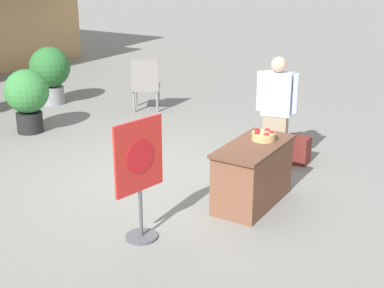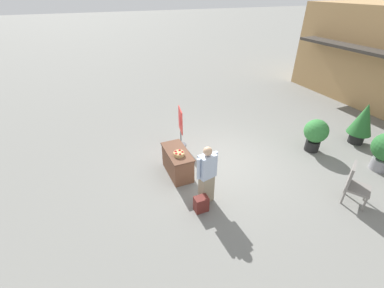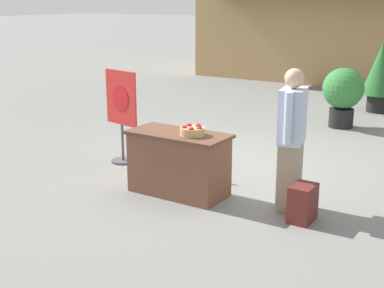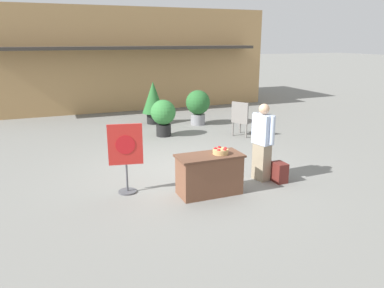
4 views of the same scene
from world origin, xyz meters
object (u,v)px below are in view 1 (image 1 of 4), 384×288
object	(u,v)px
apple_basket	(264,135)
patio_chair	(145,82)
display_table	(253,174)
poster_board	(139,174)
person_visitor	(276,112)
backpack	(298,150)
potted_plant_far_right	(27,96)
potted_plant_far_left	(50,71)

from	to	relation	value
apple_basket	patio_chair	xyz separation A→B (m)	(2.59, 3.77, -0.27)
display_table	poster_board	xyz separation A→B (m)	(-1.47, 0.66, 0.38)
person_visitor	backpack	bearing A→B (deg)	123.94
display_table	person_visitor	bearing A→B (deg)	12.12
apple_basket	patio_chair	bearing A→B (deg)	55.48
display_table	potted_plant_far_right	world-z (taller)	potted_plant_far_right
apple_basket	backpack	world-z (taller)	apple_basket
poster_board	potted_plant_far_right	size ratio (longest dim) A/B	1.22
person_visitor	potted_plant_far_right	size ratio (longest dim) A/B	1.45
backpack	patio_chair	bearing A→B (deg)	72.52
patio_chair	apple_basket	bearing A→B (deg)	-156.76
patio_chair	potted_plant_far_right	bearing A→B (deg)	125.13
poster_board	apple_basket	bearing A→B (deg)	79.07
poster_board	potted_plant_far_right	world-z (taller)	poster_board
potted_plant_far_right	poster_board	bearing A→B (deg)	-116.97
display_table	backpack	size ratio (longest dim) A/B	3.04
person_visitor	potted_plant_far_right	world-z (taller)	person_visitor
apple_basket	potted_plant_far_left	size ratio (longest dim) A/B	0.25
display_table	person_visitor	xyz separation A→B (m)	(1.36, 0.29, 0.44)
backpack	poster_board	xyz separation A→B (m)	(-3.11, 0.64, 0.57)
display_table	person_visitor	size ratio (longest dim) A/B	0.77
display_table	potted_plant_far_left	world-z (taller)	potted_plant_far_left
poster_board	patio_chair	world-z (taller)	poster_board
poster_board	potted_plant_far_right	xyz separation A→B (m)	(2.04, 4.01, -0.11)
person_visitor	apple_basket	bearing A→B (deg)	3.42
patio_chair	potted_plant_far_left	size ratio (longest dim) A/B	0.89
display_table	potted_plant_far_right	size ratio (longest dim) A/B	1.12
apple_basket	poster_board	size ratio (longest dim) A/B	0.22
patio_chair	person_visitor	bearing A→B (deg)	-145.06
patio_chair	potted_plant_far_left	world-z (taller)	potted_plant_far_left
potted_plant_far_right	person_visitor	bearing A→B (deg)	-79.83
apple_basket	person_visitor	world-z (taller)	person_visitor
person_visitor	poster_board	world-z (taller)	person_visitor
backpack	potted_plant_far_left	bearing A→B (deg)	84.44
apple_basket	person_visitor	size ratio (longest dim) A/B	0.18
poster_board	potted_plant_far_left	bearing A→B (deg)	155.51
person_visitor	patio_chair	world-z (taller)	person_visitor
display_table	backpack	xyz separation A→B (m)	(1.64, 0.02, -0.19)
poster_board	backpack	bearing A→B (deg)	89.55
apple_basket	person_visitor	xyz separation A→B (m)	(1.14, 0.32, -0.01)
apple_basket	potted_plant_far_right	size ratio (longest dim) A/B	0.26
person_visitor	backpack	xyz separation A→B (m)	(0.28, -0.27, -0.63)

